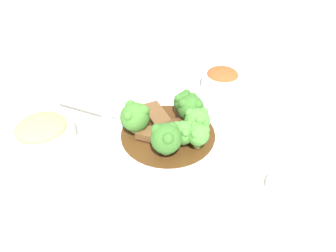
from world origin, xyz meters
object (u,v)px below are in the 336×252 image
at_px(broccoli_floret_2, 135,116).
at_px(broccoli_floret_3, 197,120).
at_px(sauce_dish, 285,186).
at_px(beef_strip_2, 156,115).
at_px(broccoli_floret_1, 191,108).
at_px(beef_strip_0, 175,126).
at_px(broccoli_floret_4, 185,102).
at_px(beef_strip_1, 156,136).
at_px(broccoli_floret_6, 166,138).
at_px(serving_spoon, 125,118).
at_px(side_bowl_appetizer, 43,132).
at_px(broccoli_floret_5, 198,134).
at_px(main_plate, 168,136).
at_px(side_bowl_kimchi, 222,79).
at_px(broccoli_floret_0, 184,132).

relative_size(broccoli_floret_2, broccoli_floret_3, 1.08).
bearing_deg(sauce_dish, broccoli_floret_2, -124.55).
height_order(beef_strip_2, broccoli_floret_1, broccoli_floret_1).
distance_m(beef_strip_0, broccoli_floret_4, 0.06).
distance_m(beef_strip_1, sauce_dish, 0.24).
xyz_separation_m(broccoli_floret_1, broccoli_floret_6, (0.07, -0.06, -0.00)).
height_order(broccoli_floret_2, serving_spoon, broccoli_floret_2).
distance_m(broccoli_floret_6, side_bowl_appetizer, 0.24).
relative_size(broccoli_floret_5, sauce_dish, 0.77).
distance_m(beef_strip_0, broccoli_floret_3, 0.05).
distance_m(broccoli_floret_1, sauce_dish, 0.22).
bearing_deg(beef_strip_0, broccoli_floret_3, 60.20).
xyz_separation_m(broccoli_floret_1, broccoli_floret_2, (0.01, -0.11, -0.00)).
height_order(beef_strip_2, serving_spoon, serving_spoon).
relative_size(main_plate, beef_strip_2, 3.57).
bearing_deg(broccoli_floret_5, beef_strip_2, -147.23).
xyz_separation_m(broccoli_floret_3, side_bowl_kimchi, (-0.17, 0.10, -0.03)).
height_order(side_bowl_appetizer, sauce_dish, side_bowl_appetizer).
relative_size(main_plate, broccoli_floret_5, 5.95).
bearing_deg(broccoli_floret_0, broccoli_floret_4, 167.62).
bearing_deg(broccoli_floret_4, broccoli_floret_3, 8.36).
relative_size(serving_spoon, side_bowl_kimchi, 2.12).
xyz_separation_m(broccoli_floret_0, side_bowl_appetizer, (-0.06, -0.25, -0.02)).
height_order(broccoli_floret_4, side_bowl_appetizer, broccoli_floret_4).
height_order(beef_strip_1, side_bowl_appetizer, side_bowl_appetizer).
relative_size(broccoli_floret_2, serving_spoon, 0.31).
xyz_separation_m(main_plate, beef_strip_1, (0.01, -0.02, 0.02)).
distance_m(main_plate, beef_strip_2, 0.05).
bearing_deg(broccoli_floret_0, beef_strip_2, -154.77).
relative_size(broccoli_floret_6, side_bowl_appetizer, 0.51).
xyz_separation_m(broccoli_floret_0, broccoli_floret_5, (0.01, 0.02, 0.00)).
height_order(broccoli_floret_2, broccoli_floret_5, broccoli_floret_2).
bearing_deg(broccoli_floret_4, main_plate, -39.17).
distance_m(side_bowl_kimchi, sauce_dish, 0.30).
height_order(beef_strip_0, broccoli_floret_2, broccoli_floret_2).
bearing_deg(main_plate, sauce_dish, 49.62).
relative_size(main_plate, broccoli_floret_0, 6.21).
distance_m(broccoli_floret_4, side_bowl_appetizer, 0.27).
height_order(broccoli_floret_3, serving_spoon, broccoli_floret_3).
height_order(beef_strip_0, beef_strip_1, same).
xyz_separation_m(main_plate, broccoli_floret_6, (0.05, -0.01, 0.04)).
bearing_deg(beef_strip_0, broccoli_floret_4, 149.36).
relative_size(beef_strip_2, side_bowl_appetizer, 0.69).
distance_m(broccoli_floret_0, broccoli_floret_4, 0.09).
xyz_separation_m(main_plate, beef_strip_2, (-0.05, -0.02, 0.01)).
xyz_separation_m(beef_strip_0, broccoli_floret_4, (-0.04, 0.03, 0.02)).
distance_m(broccoli_floret_6, serving_spoon, 0.12).
bearing_deg(beef_strip_0, serving_spoon, -113.59).
bearing_deg(broccoli_floret_5, broccoli_floret_2, -119.50).
height_order(beef_strip_0, serving_spoon, same).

